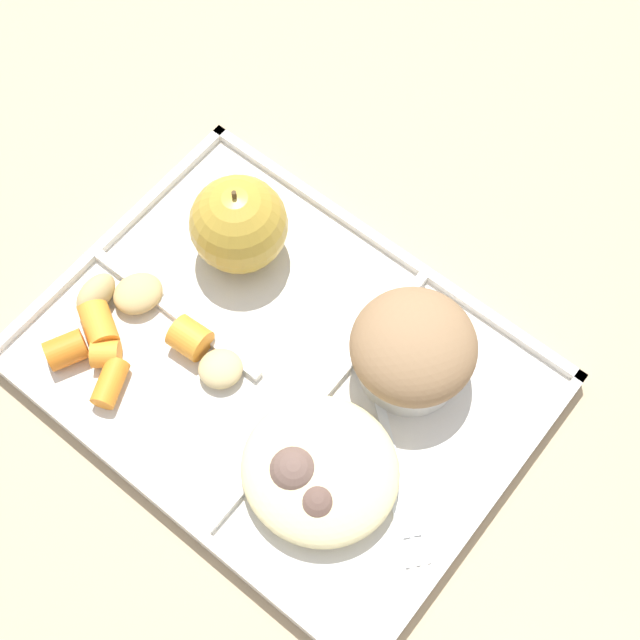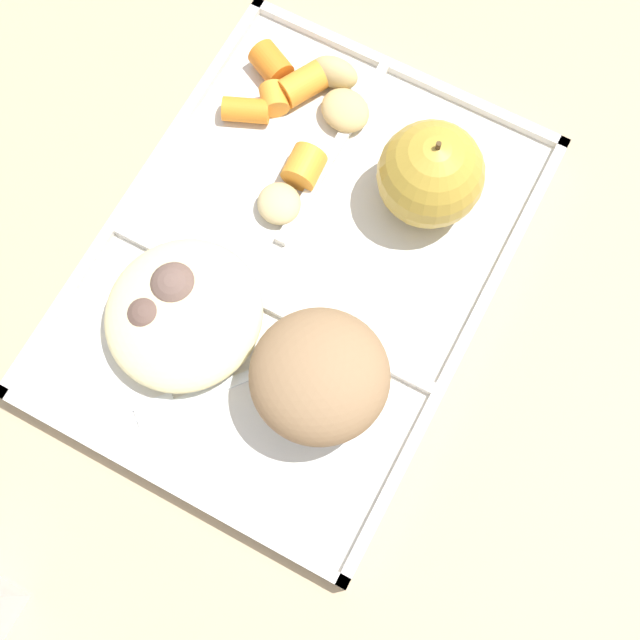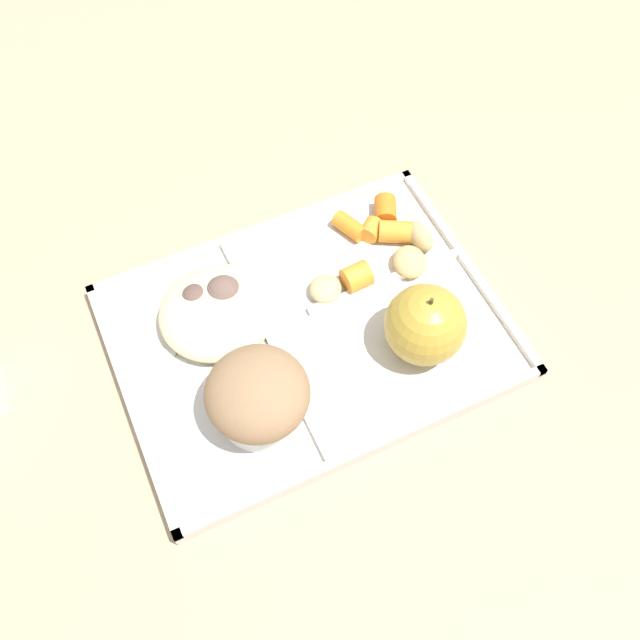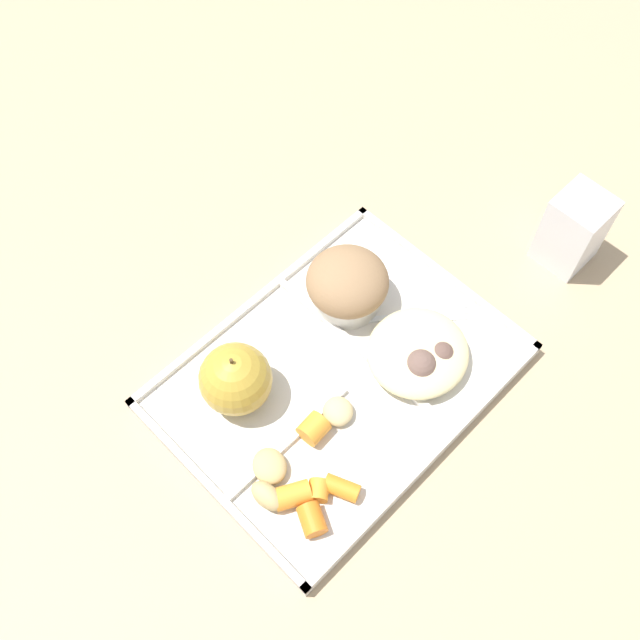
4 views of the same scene
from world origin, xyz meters
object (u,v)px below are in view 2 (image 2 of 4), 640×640
Objects in this scene: green_apple at (431,175)px; bran_muffin at (320,379)px; lunch_tray at (296,267)px; plastic_fork at (195,397)px.

green_apple is 0.89× the size of bran_muffin.
lunch_tray is at bearing -33.14° from green_apple.
plastic_fork is at bearing -6.93° from lunch_tray.
bran_muffin is at bearing 121.20° from plastic_fork.
bran_muffin is at bearing -0.00° from green_apple.
lunch_tray is 3.98× the size of bran_muffin.
bran_muffin reaches higher than lunch_tray.
green_apple reaches higher than bran_muffin.
green_apple is at bearing 180.00° from bran_muffin.
bran_muffin is 0.74× the size of plastic_fork.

